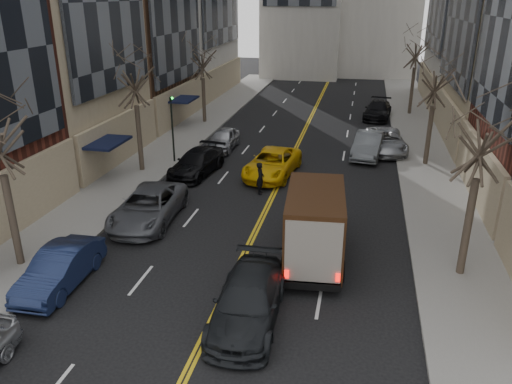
% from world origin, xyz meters
% --- Properties ---
extents(sidewalk_left, '(4.00, 66.00, 0.15)m').
position_xyz_m(sidewalk_left, '(-9.00, 27.00, 0.07)').
color(sidewalk_left, slate).
rests_on(sidewalk_left, ground).
extents(sidewalk_right, '(4.00, 66.00, 0.15)m').
position_xyz_m(sidewalk_right, '(9.00, 27.00, 0.07)').
color(sidewalk_right, slate).
rests_on(sidewalk_right, ground).
extents(tree_lf_mid, '(3.20, 3.20, 8.91)m').
position_xyz_m(tree_lf_mid, '(-8.80, 20.00, 6.60)').
color(tree_lf_mid, '#382D23').
rests_on(tree_lf_mid, sidewalk_left).
extents(tree_lf_far, '(3.20, 3.20, 8.12)m').
position_xyz_m(tree_lf_far, '(-8.80, 33.00, 6.02)').
color(tree_lf_far, '#382D23').
rests_on(tree_lf_far, sidewalk_left).
extents(tree_rt_near, '(3.20, 3.20, 8.71)m').
position_xyz_m(tree_rt_near, '(8.80, 11.00, 6.45)').
color(tree_rt_near, '#382D23').
rests_on(tree_rt_near, sidewalk_right).
extents(tree_rt_mid, '(3.20, 3.20, 8.32)m').
position_xyz_m(tree_rt_mid, '(8.80, 25.00, 6.17)').
color(tree_rt_mid, '#382D23').
rests_on(tree_rt_mid, sidewalk_right).
extents(tree_rt_far, '(3.20, 3.20, 9.11)m').
position_xyz_m(tree_rt_far, '(8.80, 40.00, 6.74)').
color(tree_rt_far, '#382D23').
rests_on(tree_rt_far, sidewalk_right).
extents(traffic_signal, '(0.29, 0.26, 4.70)m').
position_xyz_m(traffic_signal, '(-7.39, 22.00, 2.82)').
color(traffic_signal, black).
rests_on(traffic_signal, sidewalk_left).
extents(ups_truck, '(2.80, 6.11, 3.26)m').
position_xyz_m(ups_truck, '(2.95, 11.06, 1.64)').
color(ups_truck, black).
rests_on(ups_truck, ground).
extents(observer_sedan, '(2.34, 5.39, 1.55)m').
position_xyz_m(observer_sedan, '(1.20, 6.37, 0.77)').
color(observer_sedan, black).
rests_on(observer_sedan, ground).
extents(taxi, '(3.20, 5.87, 1.56)m').
position_xyz_m(taxi, '(-0.65, 21.06, 0.78)').
color(taxi, '#E6B009').
rests_on(taxi, ground).
extents(pedestrian, '(0.54, 0.73, 1.82)m').
position_xyz_m(pedestrian, '(-0.75, 17.93, 0.91)').
color(pedestrian, black).
rests_on(pedestrian, ground).
extents(parked_lf_b, '(1.68, 4.55, 1.49)m').
position_xyz_m(parked_lf_b, '(-6.30, 7.02, 0.74)').
color(parked_lf_b, '#131C3B').
rests_on(parked_lf_b, ground).
extents(parked_lf_c, '(2.94, 5.85, 1.59)m').
position_xyz_m(parked_lf_c, '(-5.37, 13.16, 0.80)').
color(parked_lf_c, '#4E5056').
rests_on(parked_lf_c, ground).
extents(parked_lf_d, '(2.76, 5.36, 1.49)m').
position_xyz_m(parked_lf_d, '(-5.26, 20.31, 0.74)').
color(parked_lf_d, black).
rests_on(parked_lf_d, ground).
extents(parked_lf_e, '(1.77, 4.35, 1.48)m').
position_xyz_m(parked_lf_e, '(-5.10, 25.83, 0.74)').
color(parked_lf_e, '#A1A3A8').
rests_on(parked_lf_e, ground).
extents(parked_rt_a, '(2.37, 5.18, 1.65)m').
position_xyz_m(parked_rt_a, '(5.10, 26.18, 0.82)').
color(parked_rt_a, '#53575C').
rests_on(parked_rt_a, ground).
extents(parked_rt_b, '(3.17, 5.82, 1.55)m').
position_xyz_m(parked_rt_b, '(6.30, 27.68, 0.77)').
color(parked_rt_b, '#A2A5AA').
rests_on(parked_rt_b, ground).
extents(parked_rt_c, '(2.77, 5.50, 1.53)m').
position_xyz_m(parked_rt_c, '(5.87, 37.90, 0.77)').
color(parked_rt_c, black).
rests_on(parked_rt_c, ground).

